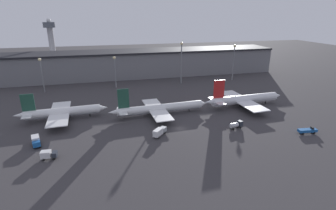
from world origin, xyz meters
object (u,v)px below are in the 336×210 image
Objects in this scene: airplane_1 at (160,108)px; service_vehicle_0 at (159,132)px; service_vehicle_3 at (308,130)px; control_tower at (51,41)px; service_vehicle_1 at (48,154)px; service_vehicle_4 at (36,141)px; service_vehicle_2 at (236,125)px; airplane_0 at (62,112)px; airplane_2 at (244,99)px.

airplane_1 reaches higher than service_vehicle_0.
service_vehicle_3 is 188.77m from control_tower.
service_vehicle_0 is 150.17m from control_tower.
service_vehicle_1 is 0.74× the size of service_vehicle_4.
airplane_1 is 7.02× the size of service_vehicle_0.
service_vehicle_3 is (95.07, -4.39, -0.38)m from service_vehicle_1.
service_vehicle_4 is (-76.09, 4.37, 0.14)m from service_vehicle_2.
service_vehicle_3 is 1.10× the size of service_vehicle_4.
service_vehicle_1 is at bearing -93.42° from airplane_0.
airplane_0 is at bearing 164.18° from service_vehicle_3.
service_vehicle_2 is 0.15× the size of control_tower.
airplane_0 reaches higher than service_vehicle_1.
airplane_1 is at bearing 178.62° from airplane_2.
service_vehicle_3 is at bearing -35.66° from airplane_1.
airplane_0 is 6.67× the size of service_vehicle_2.
airplane_2 is at bearing 22.59° from service_vehicle_1.
airplane_0 is 0.97× the size of control_tower.
service_vehicle_3 is 102.15m from service_vehicle_4.
airplane_2 is 28.83m from service_vehicle_2.
control_tower is (-61.20, 115.99, 20.46)m from airplane_1.
airplane_1 is 61.81m from service_vehicle_3.
service_vehicle_0 is at bearing 164.74° from service_vehicle_2.
control_tower is (-12.18, 133.98, 21.88)m from service_vehicle_4.
service_vehicle_0 is at bearing 14.59° from service_vehicle_1.
service_vehicle_2 is at bearing -42.45° from airplane_1.
service_vehicle_2 is (-16.56, -23.52, -1.97)m from airplane_2.
service_vehicle_2 is 0.78× the size of service_vehicle_3.
airplane_1 is at bearing -62.18° from control_tower.
airplane_1 reaches higher than service_vehicle_4.
control_tower is at bearing 114.92° from airplane_1.
service_vehicle_2 is at bearing -48.58° from service_vehicle_0.
service_vehicle_0 is 31.86m from service_vehicle_2.
airplane_1 reaches higher than airplane_0.
service_vehicle_2 is (31.84, -0.90, -0.17)m from service_vehicle_0.
airplane_0 is 5.19× the size of service_vehicle_3.
airplane_1 is 52.01m from service_vehicle_1.
service_vehicle_1 is at bearing -163.70° from airplane_2.
service_vehicle_0 is at bearing 174.42° from service_vehicle_3.
airplane_1 is 52.24m from service_vehicle_4.
airplane_2 is 53.46m from service_vehicle_0.
airplane_0 is 5.71× the size of service_vehicle_4.
airplane_0 is at bearing 170.22° from airplane_1.
control_tower is (-104.83, 114.83, 20.05)m from airplane_2.
service_vehicle_4 is at bearing 128.58° from service_vehicle_0.
airplane_0 is 0.90× the size of airplane_2.
service_vehicle_1 is 0.67× the size of service_vehicle_3.
service_vehicle_4 is at bearing -171.22° from airplane_2.
airplane_1 is at bearing 126.81° from service_vehicle_2.
airplane_1 is 132.74m from control_tower.
service_vehicle_1 is (-38.34, -7.59, -0.17)m from service_vehicle_0.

